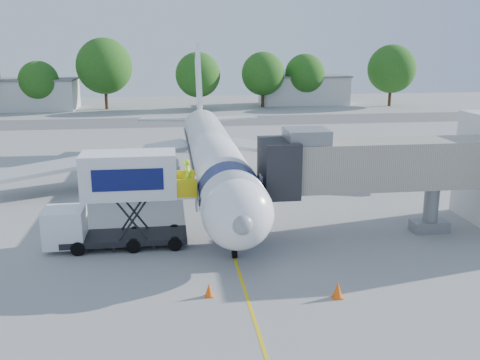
{
  "coord_description": "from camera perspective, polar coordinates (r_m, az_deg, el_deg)",
  "views": [
    {
      "loc": [
        -3.34,
        -36.48,
        11.46
      ],
      "look_at": [
        0.91,
        -5.02,
        3.2
      ],
      "focal_mm": 40.0,
      "sensor_mm": 36.0,
      "label": 1
    }
  ],
  "objects": [
    {
      "name": "aircraft",
      "position": [
        41.62,
        -2.94,
        2.76
      ],
      "size": [
        34.17,
        37.73,
        11.35
      ],
      "color": "white",
      "rests_on": "ground"
    },
    {
      "name": "safety_cone_b",
      "position": [
        25.23,
        -3.32,
        -11.66
      ],
      "size": [
        0.42,
        0.42,
        0.66
      ],
      "color": "#F7580D",
      "rests_on": "ground"
    },
    {
      "name": "tree_b",
      "position": [
        96.61,
        -20.69,
        9.88
      ],
      "size": [
        6.56,
        6.56,
        8.36
      ],
      "color": "#382314",
      "rests_on": "ground"
    },
    {
      "name": "taxiway_strip",
      "position": [
        79.39,
        -5.24,
        6.23
      ],
      "size": [
        120.0,
        10.0,
        0.01
      ],
      "primitive_type": "cube",
      "color": "#59595B",
      "rests_on": "ground"
    },
    {
      "name": "ground",
      "position": [
        38.39,
        -2.36,
        -2.8
      ],
      "size": [
        160.0,
        160.0,
        0.0
      ],
      "primitive_type": "plane",
      "color": "gray",
      "rests_on": "ground"
    },
    {
      "name": "catering_hiloader",
      "position": [
        30.88,
        -12.81,
        -2.15
      ],
      "size": [
        8.5,
        2.44,
        5.5
      ],
      "color": "black",
      "rests_on": "ground"
    },
    {
      "name": "safety_cone_a",
      "position": [
        25.44,
        10.37,
        -11.49
      ],
      "size": [
        0.5,
        0.5,
        0.8
      ],
      "color": "#F7580D",
      "rests_on": "ground"
    },
    {
      "name": "tree_c",
      "position": [
        96.03,
        -14.28,
        11.7
      ],
      "size": [
        9.49,
        9.49,
        12.1
      ],
      "color": "#382314",
      "rests_on": "ground"
    },
    {
      "name": "guidance_line",
      "position": [
        38.39,
        -2.36,
        -2.79
      ],
      "size": [
        0.15,
        70.0,
        0.01
      ],
      "primitive_type": "cube",
      "color": "yellow",
      "rests_on": "ground"
    },
    {
      "name": "tree_d",
      "position": [
        92.87,
        -4.51,
        11.12
      ],
      "size": [
        7.64,
        7.64,
        9.74
      ],
      "color": "#382314",
      "rests_on": "ground"
    },
    {
      "name": "jet_bridge",
      "position": [
        32.38,
        13.0,
        1.5
      ],
      "size": [
        13.9,
        3.2,
        6.6
      ],
      "color": "#AAA191",
      "rests_on": "ground"
    },
    {
      "name": "outbuilding_right",
      "position": [
        102.07,
        6.8,
        9.54
      ],
      "size": [
        16.4,
        7.4,
        5.3
      ],
      "color": "beige",
      "rests_on": "ground"
    },
    {
      "name": "ground_tug",
      "position": [
        20.75,
        -4.72,
        -16.89
      ],
      "size": [
        3.37,
        2.26,
        1.24
      ],
      "rotation": [
        0.0,
        0.0,
        -0.23
      ],
      "color": "white",
      "rests_on": "ground"
    },
    {
      "name": "tree_e",
      "position": [
        96.27,
        2.47,
        11.26
      ],
      "size": [
        7.61,
        7.61,
        9.71
      ],
      "color": "#382314",
      "rests_on": "ground"
    },
    {
      "name": "outbuilding_left",
      "position": [
        99.97,
        -22.2,
        8.47
      ],
      "size": [
        18.4,
        8.4,
        5.3
      ],
      "color": "beige",
      "rests_on": "ground"
    },
    {
      "name": "tree_f",
      "position": [
        100.1,
        6.94,
        11.15
      ],
      "size": [
        7.29,
        7.29,
        9.3
      ],
      "color": "#382314",
      "rests_on": "ground"
    },
    {
      "name": "tree_g",
      "position": [
        101.63,
        15.88,
        11.34
      ],
      "size": [
        8.59,
        8.59,
        10.96
      ],
      "color": "#382314",
      "rests_on": "ground"
    }
  ]
}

